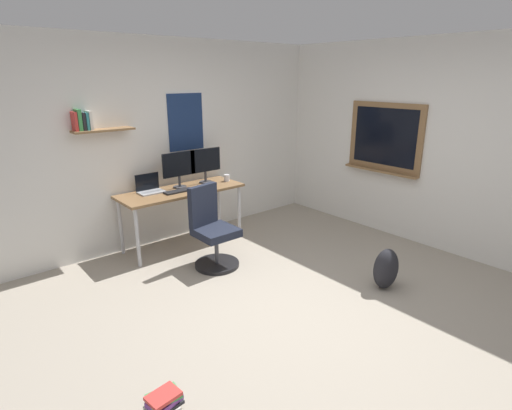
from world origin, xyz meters
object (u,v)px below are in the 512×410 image
monitor_secondary (205,163)px  coffee_mug (227,178)px  office_chair (212,232)px  keyboard (179,191)px  monitor_primary (179,167)px  computer_mouse (198,187)px  laptop (150,188)px  desk (182,195)px  book_stack_on_floor (164,402)px  backpack (386,269)px

monitor_secondary → coffee_mug: monitor_secondary is taller
office_chair → keyboard: office_chair is taller
monitor_primary → computer_mouse: 0.35m
laptop → monitor_secondary: 0.83m
computer_mouse → desk: bearing=159.4°
monitor_secondary → computer_mouse: size_ratio=4.46×
laptop → monitor_secondary: monitor_secondary is taller
laptop → monitor_secondary: bearing=-3.4°
laptop → monitor_primary: (0.40, -0.05, 0.22)m
monitor_primary → desk: bearing=-112.5°
keyboard → book_stack_on_floor: keyboard is taller
monitor_primary → computer_mouse: size_ratio=4.46×
keyboard → coffee_mug: size_ratio=4.02×
coffee_mug → office_chair: bearing=-136.0°
monitor_primary → backpack: size_ratio=1.06×
coffee_mug → monitor_primary: bearing=169.6°
monitor_secondary → book_stack_on_floor: (-2.00, -2.47, -0.95)m
desk → keyboard: bearing=-136.9°
keyboard → computer_mouse: (0.28, -0.00, 0.01)m
monitor_primary → keyboard: size_ratio=1.25×
keyboard → coffee_mug: (0.78, 0.05, 0.04)m
keyboard → computer_mouse: bearing=-0.0°
monitor_primary → keyboard: 0.33m
office_chair → backpack: 1.95m
laptop → book_stack_on_floor: laptop is taller
office_chair → monitor_primary: bearing=83.7°
desk → laptop: (-0.36, 0.14, 0.13)m
coffee_mug → book_stack_on_floor: coffee_mug is taller
desk → computer_mouse: bearing=-20.6°
keyboard → book_stack_on_floor: size_ratio=1.45×
office_chair → backpack: size_ratio=2.17×
desk → office_chair: size_ratio=1.69×
desk → book_stack_on_floor: 2.90m
book_stack_on_floor → office_chair: bearing=47.0°
laptop → coffee_mug: (1.06, -0.17, -0.01)m
desk → backpack: size_ratio=3.66×
monitor_secondary → computer_mouse: 0.39m
keyboard → computer_mouse: 0.28m
book_stack_on_floor → desk: bearing=56.6°
desk → backpack: bearing=-67.0°
keyboard → computer_mouse: computer_mouse is taller
desk → computer_mouse: computer_mouse is taller
computer_mouse → laptop: bearing=158.6°
coffee_mug → backpack: 2.45m
desk → office_chair: office_chair is taller
desk → book_stack_on_floor: bearing=-123.4°
office_chair → coffee_mug: office_chair is taller
backpack → office_chair: bearing=123.2°
desk → laptop: size_ratio=5.17×
office_chair → monitor_primary: (0.09, 0.85, 0.61)m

